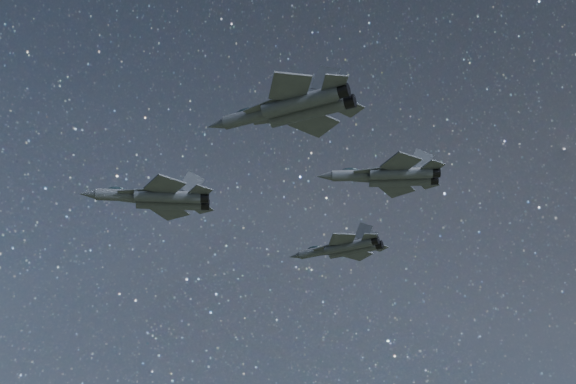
# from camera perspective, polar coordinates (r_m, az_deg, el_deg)

# --- Properties ---
(jet_lead) EXTENTS (18.91, 12.74, 4.77)m
(jet_lead) POSITION_cam_1_polar(r_m,az_deg,el_deg) (94.92, -10.96, -0.49)
(jet_lead) COLOR #353A43
(jet_left) EXTENTS (16.19, 11.07, 4.06)m
(jet_left) POSITION_cam_1_polar(r_m,az_deg,el_deg) (104.90, 4.69, -4.74)
(jet_left) COLOR #353A43
(jet_right) EXTENTS (18.29, 12.65, 4.59)m
(jet_right) POSITION_cam_1_polar(r_m,az_deg,el_deg) (73.86, 0.33, 7.14)
(jet_right) COLOR #353A43
(jet_slot) EXTENTS (16.32, 11.28, 4.10)m
(jet_slot) POSITION_cam_1_polar(r_m,az_deg,el_deg) (85.89, 8.62, 1.38)
(jet_slot) COLOR #353A43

